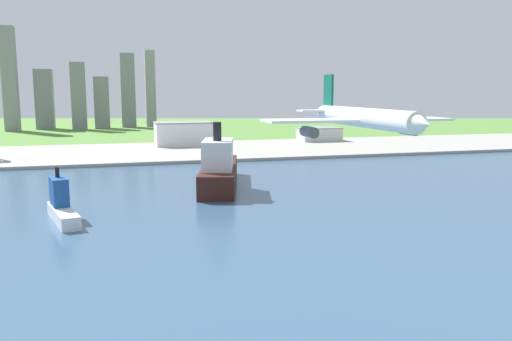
{
  "coord_description": "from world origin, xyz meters",
  "views": [
    {
      "loc": [
        -41.38,
        53.96,
        51.19
      ],
      "look_at": [
        4.28,
        215.23,
        25.66
      ],
      "focal_mm": 36.55,
      "sensor_mm": 36.0,
      "label": 1
    }
  ],
  "objects_px": {
    "cargo_ship": "(219,169)",
    "warehouse_main": "(183,133)",
    "warehouse_annex": "(319,134)",
    "airplane_landing": "(363,118)",
    "ferry_boat": "(62,206)"
  },
  "relations": [
    {
      "from": "cargo_ship",
      "to": "warehouse_main",
      "type": "relative_size",
      "value": 1.69
    },
    {
      "from": "warehouse_main",
      "to": "warehouse_annex",
      "type": "distance_m",
      "value": 136.25
    },
    {
      "from": "airplane_landing",
      "to": "ferry_boat",
      "type": "height_order",
      "value": "airplane_landing"
    },
    {
      "from": "airplane_landing",
      "to": "cargo_ship",
      "type": "xyz_separation_m",
      "value": [
        7.88,
        177.43,
        -36.15
      ]
    },
    {
      "from": "airplane_landing",
      "to": "ferry_boat",
      "type": "bearing_deg",
      "value": 118.65
    },
    {
      "from": "airplane_landing",
      "to": "warehouse_annex",
      "type": "xyz_separation_m",
      "value": [
        153.29,
        387.85,
        -36.78
      ]
    },
    {
      "from": "airplane_landing",
      "to": "ferry_boat",
      "type": "xyz_separation_m",
      "value": [
        -67.52,
        123.59,
        -39.86
      ]
    },
    {
      "from": "cargo_ship",
      "to": "ferry_boat",
      "type": "height_order",
      "value": "cargo_ship"
    },
    {
      "from": "airplane_landing",
      "to": "warehouse_annex",
      "type": "height_order",
      "value": "airplane_landing"
    },
    {
      "from": "ferry_boat",
      "to": "warehouse_main",
      "type": "bearing_deg",
      "value": 71.88
    },
    {
      "from": "ferry_boat",
      "to": "warehouse_annex",
      "type": "xyz_separation_m",
      "value": [
        220.81,
        264.27,
        3.08
      ]
    },
    {
      "from": "warehouse_main",
      "to": "warehouse_annex",
      "type": "height_order",
      "value": "warehouse_main"
    },
    {
      "from": "ferry_boat",
      "to": "warehouse_annex",
      "type": "height_order",
      "value": "ferry_boat"
    },
    {
      "from": "cargo_ship",
      "to": "airplane_landing",
      "type": "bearing_deg",
      "value": -92.54
    },
    {
      "from": "ferry_boat",
      "to": "warehouse_annex",
      "type": "bearing_deg",
      "value": 50.12
    }
  ]
}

